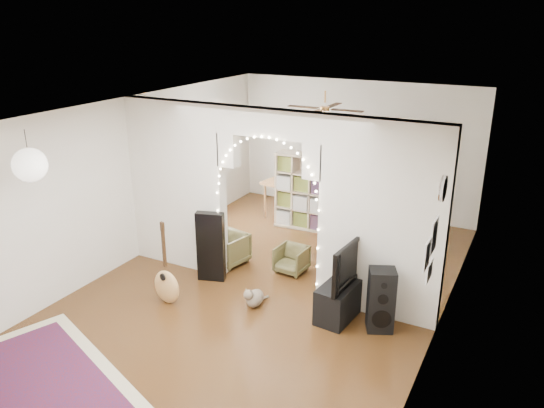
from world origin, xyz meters
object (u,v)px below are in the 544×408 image
at_px(media_console, 343,297).
at_px(dining_chair_right, 291,259).
at_px(dining_table, 296,186).
at_px(floor_speaker, 381,300).
at_px(bookcase, 312,192).
at_px(acoustic_guitar, 166,274).
at_px(dining_chair_left, 228,249).

xyz_separation_m(media_console, dining_chair_right, (-1.17, 0.81, -0.04)).
relative_size(dining_table, dining_chair_right, 2.77).
height_order(floor_speaker, bookcase, bookcase).
relative_size(acoustic_guitar, media_console, 1.05).
bearing_deg(dining_chair_right, media_console, -31.01).
relative_size(floor_speaker, dining_table, 0.66).
height_order(media_console, dining_chair_right, media_console).
relative_size(acoustic_guitar, floor_speaker, 1.22).
relative_size(floor_speaker, media_console, 0.86).
height_order(dining_table, dining_chair_left, dining_table).
bearing_deg(acoustic_guitar, media_console, 35.28).
xyz_separation_m(acoustic_guitar, bookcase, (0.71, 3.53, 0.27)).
relative_size(floor_speaker, dining_chair_left, 1.49).
xyz_separation_m(floor_speaker, bookcase, (-2.18, 2.79, 0.30)).
relative_size(floor_speaker, dining_chair_right, 1.82).
distance_m(acoustic_guitar, dining_chair_left, 1.51).
bearing_deg(dining_chair_right, bookcase, 107.41).
xyz_separation_m(bookcase, dining_chair_right, (0.45, -1.82, -0.52)).
bearing_deg(bookcase, dining_chair_right, -80.63).
bearing_deg(dining_chair_right, dining_chair_left, -165.06).
xyz_separation_m(acoustic_guitar, dining_table, (0.19, 3.88, 0.22)).
relative_size(acoustic_guitar, bookcase, 0.72).
xyz_separation_m(acoustic_guitar, floor_speaker, (2.89, 0.74, -0.03)).
distance_m(dining_table, dining_chair_left, 2.43).
xyz_separation_m(acoustic_guitar, dining_chair_right, (1.15, 1.70, -0.24)).
distance_m(floor_speaker, dining_chair_left, 2.91).
bearing_deg(acoustic_guitar, dining_table, 101.37).
relative_size(media_console, dining_chair_right, 2.12).
bearing_deg(media_console, bookcase, 127.29).
height_order(dining_chair_left, dining_chair_right, dining_chair_left).
bearing_deg(media_console, acoustic_guitar, -153.20).
height_order(acoustic_guitar, dining_chair_right, acoustic_guitar).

